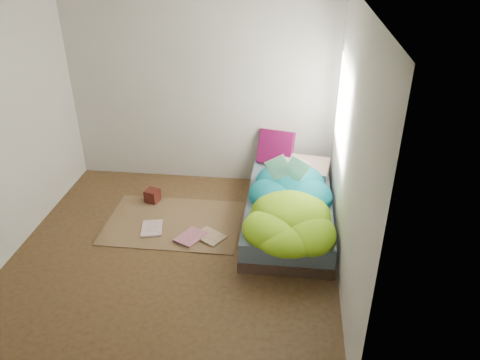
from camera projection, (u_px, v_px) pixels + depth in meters
The scene contains 12 objects.
ground at pixel (175, 252), 5.15m from camera, with size 3.50×3.50×0.00m, color #422A19.
room_walls at pixel (165, 112), 4.37m from camera, with size 3.54×3.54×2.62m.
bed at pixel (289, 211), 5.57m from camera, with size 1.00×2.00×0.34m.
duvet at pixel (290, 195), 5.22m from camera, with size 0.96×1.84×0.34m, color #086A80, non-canonical shape.
rug at pixel (174, 222), 5.64m from camera, with size 1.60×1.10×0.01m, color brown.
pillow_floral at pixel (303, 168), 6.01m from camera, with size 0.64×0.40×0.14m, color beige.
pillow_magenta at pixel (276, 148), 6.19m from camera, with size 0.45×0.14×0.45m, color #4E0530.
open_book at pixel (288, 161), 5.31m from camera, with size 0.41×0.09×0.25m, color green, non-canonical shape.
wooden_box at pixel (152, 196), 6.03m from camera, with size 0.16×0.16×0.16m, color #3B140D.
floor_book_a at pixel (142, 229), 5.49m from camera, with size 0.24×0.33×0.03m, color white.
floor_book_b at pixel (182, 233), 5.40m from camera, with size 0.25×0.34×0.03m, color #C67286.
floor_book_c at pixel (202, 241), 5.27m from camera, with size 0.25×0.34×0.03m, color tan.
Camera 1 is at (1.18, -4.02, 3.18)m, focal length 35.00 mm.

